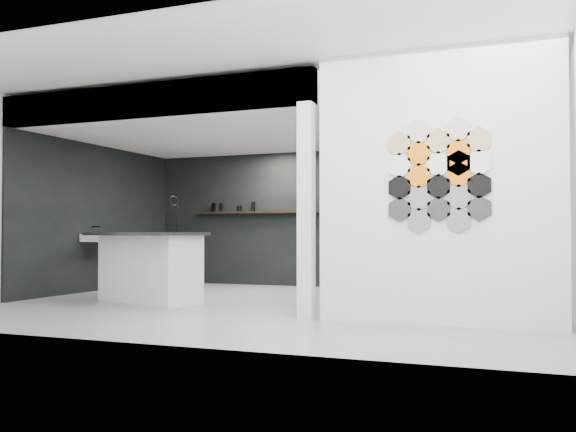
# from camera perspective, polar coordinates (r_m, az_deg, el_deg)

# --- Properties ---
(floor) EXTENTS (7.00, 6.00, 0.01)m
(floor) POSITION_cam_1_polar(r_m,az_deg,el_deg) (8.24, -1.42, -8.00)
(floor) COLOR slate
(partition_panel) EXTENTS (2.45, 0.15, 2.80)m
(partition_panel) POSITION_cam_1_polar(r_m,az_deg,el_deg) (6.64, 13.13, 2.63)
(partition_panel) COLOR silver
(partition_panel) RESTS_ON floor
(bay_clad_back) EXTENTS (4.40, 0.04, 2.35)m
(bay_clad_back) POSITION_cam_1_polar(r_m,az_deg,el_deg) (11.44, -1.67, -0.29)
(bay_clad_back) COLOR black
(bay_clad_back) RESTS_ON floor
(bay_clad_left) EXTENTS (0.04, 4.00, 2.35)m
(bay_clad_left) POSITION_cam_1_polar(r_m,az_deg,el_deg) (10.83, -16.47, -0.15)
(bay_clad_left) COLOR black
(bay_clad_left) RESTS_ON floor
(bulkhead) EXTENTS (4.40, 4.00, 0.40)m
(bulkhead) POSITION_cam_1_polar(r_m,az_deg,el_deg) (9.79, -6.22, 8.03)
(bulkhead) COLOR silver
(bulkhead) RESTS_ON corner_column
(corner_column) EXTENTS (0.16, 0.16, 2.35)m
(corner_column) POSITION_cam_1_polar(r_m,az_deg,el_deg) (6.97, 1.63, 0.54)
(corner_column) COLOR silver
(corner_column) RESTS_ON floor
(fascia_beam) EXTENTS (4.40, 0.16, 0.40)m
(fascia_beam) POSITION_cam_1_polar(r_m,az_deg,el_deg) (8.16, -12.56, 9.99)
(fascia_beam) COLOR silver
(fascia_beam) RESTS_ON corner_column
(wall_basin) EXTENTS (0.40, 0.60, 0.12)m
(wall_basin) POSITION_cam_1_polar(r_m,az_deg,el_deg) (10.53, -16.16, -1.89)
(wall_basin) COLOR silver
(wall_basin) RESTS_ON bay_clad_left
(display_shelf) EXTENTS (3.00, 0.15, 0.04)m
(display_shelf) POSITION_cam_1_polar(r_m,az_deg,el_deg) (11.30, -1.41, 0.36)
(display_shelf) COLOR black
(display_shelf) RESTS_ON bay_clad_back
(kitchen_island) EXTENTS (1.93, 1.35, 1.42)m
(kitchen_island) POSITION_cam_1_polar(r_m,az_deg,el_deg) (8.77, -12.26, -4.40)
(kitchen_island) COLOR silver
(kitchen_island) RESTS_ON floor
(stockpot) EXTENTS (0.24, 0.24, 0.16)m
(stockpot) POSITION_cam_1_polar(r_m,az_deg,el_deg) (11.78, -6.35, 0.77)
(stockpot) COLOR black
(stockpot) RESTS_ON display_shelf
(kettle) EXTENTS (0.24, 0.24, 0.17)m
(kettle) POSITION_cam_1_polar(r_m,az_deg,el_deg) (10.94, 3.84, 0.97)
(kettle) COLOR black
(kettle) RESTS_ON display_shelf
(glass_bowl) EXTENTS (0.14, 0.14, 0.09)m
(glass_bowl) POSITION_cam_1_polar(r_m,az_deg,el_deg) (10.86, 5.17, 0.78)
(glass_bowl) COLOR gray
(glass_bowl) RESTS_ON display_shelf
(glass_vase) EXTENTS (0.10, 0.10, 0.14)m
(glass_vase) POSITION_cam_1_polar(r_m,az_deg,el_deg) (10.86, 5.17, 0.91)
(glass_vase) COLOR gray
(glass_vase) RESTS_ON display_shelf
(bottle_dark) EXTENTS (0.06, 0.06, 0.17)m
(bottle_dark) POSITION_cam_1_polar(r_m,az_deg,el_deg) (11.46, -3.11, 0.86)
(bottle_dark) COLOR black
(bottle_dark) RESTS_ON display_shelf
(utensil_cup) EXTENTS (0.09, 0.09, 0.10)m
(utensil_cup) POSITION_cam_1_polar(r_m,az_deg,el_deg) (11.57, -4.34, 0.66)
(utensil_cup) COLOR black
(utensil_cup) RESTS_ON display_shelf
(hex_tile_cluster) EXTENTS (1.04, 0.02, 1.16)m
(hex_tile_cluster) POSITION_cam_1_polar(r_m,az_deg,el_deg) (6.56, 13.31, 3.60)
(hex_tile_cluster) COLOR #2D2D2D
(hex_tile_cluster) RESTS_ON partition_panel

